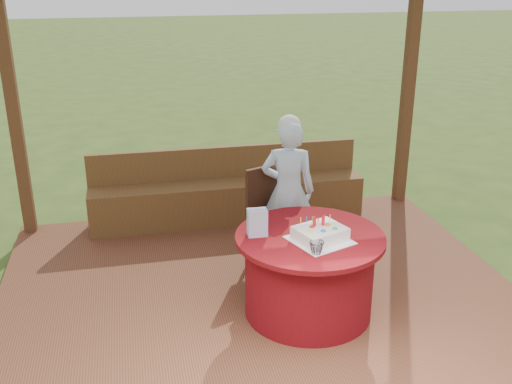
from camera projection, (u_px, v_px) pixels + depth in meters
ground at (262, 309)px, 5.21m from camera, size 60.00×60.00×0.00m
deck at (262, 303)px, 5.19m from camera, size 4.50×4.00×0.12m
pergola at (263, 24)px, 4.34m from camera, size 4.50×4.00×2.72m
bench at (228, 197)px, 6.64m from camera, size 3.00×0.42×0.80m
table at (309, 273)px, 4.83m from camera, size 1.19×1.19×0.69m
chair at (273, 209)px, 5.71m from camera, size 0.59×0.59×0.90m
elderly_woman at (288, 189)px, 5.62m from camera, size 0.57×0.45×1.42m
birthday_cake at (320, 234)px, 4.60m from camera, size 0.53×0.53×0.18m
gift_bag at (257, 222)px, 4.67m from camera, size 0.15×0.10×0.22m
drinking_glass at (317, 248)px, 4.39m from camera, size 0.13×0.13×0.10m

